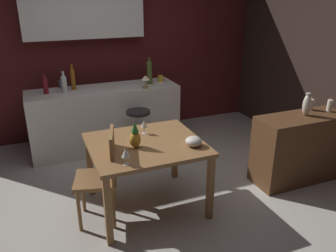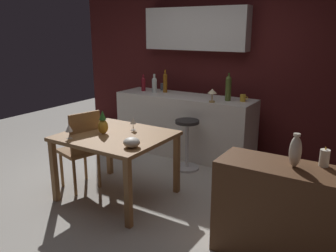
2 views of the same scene
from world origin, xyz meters
name	(u,v)px [view 1 (image 1 of 2)]	position (x,y,z in m)	size (l,w,h in m)	color
ground_plane	(152,192)	(0.00, 0.00, 0.00)	(9.00, 9.00, 0.00)	#B7B2A8
wall_kitchen_back	(101,44)	(-0.06, 2.08, 1.41)	(5.20, 0.33, 2.60)	#4C1919
wall_side_right	(320,60)	(2.55, 0.30, 1.30)	(0.10, 4.40, 2.60)	#33231E
dining_table	(146,151)	(-0.13, -0.22, 0.65)	(1.12, 1.00, 0.74)	olive
kitchen_counter	(106,118)	(-0.19, 1.43, 0.45)	(2.10, 0.60, 0.90)	silver
sideboard_cabinet	(299,148)	(1.75, -0.36, 0.41)	(1.10, 0.44, 0.82)	#56351E
chair_near_window	(103,174)	(-0.59, -0.28, 0.52)	(0.49, 0.49, 0.96)	olive
bar_stool	(139,133)	(0.14, 0.91, 0.37)	(0.34, 0.34, 0.69)	#262323
wine_glass_left	(126,153)	(-0.43, -0.59, 0.85)	(0.08, 0.08, 0.16)	silver
wine_glass_right	(144,124)	(-0.06, 0.02, 0.85)	(0.07, 0.07, 0.15)	silver
pineapple_centerpiece	(135,137)	(-0.25, -0.27, 0.85)	(0.11, 0.11, 0.26)	gold
fruit_bowl	(194,141)	(0.29, -0.46, 0.79)	(0.17, 0.17, 0.10)	beige
wine_bottle_olive	(149,71)	(0.49, 1.42, 1.08)	(0.08, 0.08, 0.38)	#475623
wine_bottle_clear	(64,83)	(-0.72, 1.41, 1.03)	(0.08, 0.08, 0.29)	silver
wine_bottle_amber	(73,78)	(-0.59, 1.51, 1.06)	(0.06, 0.06, 0.35)	#8C5114
wine_bottle_ruby	(45,85)	(-0.95, 1.45, 1.02)	(0.07, 0.07, 0.26)	maroon
cup_slate	(61,84)	(-0.73, 1.67, 0.95)	(0.11, 0.07, 0.11)	#515660
cup_mustard	(161,78)	(0.69, 1.48, 0.95)	(0.11, 0.08, 0.09)	gold
counter_lamp	(145,79)	(0.36, 1.20, 1.03)	(0.13, 0.13, 0.18)	#A58447
pillar_candle_tall	(330,106)	(2.14, -0.35, 0.89)	(0.06, 0.06, 0.17)	white
pillar_candle_short	(310,104)	(1.98, -0.21, 0.89)	(0.07, 0.07, 0.16)	white
vase_ceramic_ivory	(307,105)	(1.79, -0.35, 0.95)	(0.09, 0.09, 0.27)	beige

